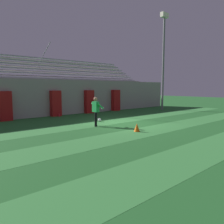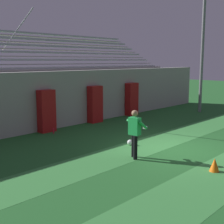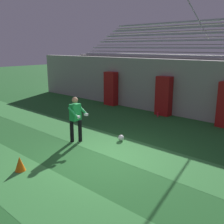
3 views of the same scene
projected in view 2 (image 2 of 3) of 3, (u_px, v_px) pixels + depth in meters
The scene contains 12 objects.
ground_plane at pixel (174, 149), 11.77m from camera, with size 80.00×80.00×0.00m, color #236028.
turf_stripe_far at pixel (151, 144), 12.51m from camera, with size 28.00×1.77×0.01m, color #38843D.
back_wall at pixel (65, 98), 15.93m from camera, with size 24.00×0.60×2.80m, color #999691.
padding_pillar_gate_left at pixel (46, 111), 14.51m from camera, with size 0.78×0.44×1.97m, color maroon.
padding_pillar_gate_right at pixel (95, 104), 16.76m from camera, with size 0.78×0.44×1.97m, color maroon.
padding_pillar_far_right at pixel (132, 99), 18.98m from camera, with size 0.78×0.44×1.97m, color maroon.
bleacher_stand at pixel (36, 93), 17.74m from camera, with size 18.00×4.75×5.83m.
floodlight_pole at pixel (204, 21), 19.46m from camera, with size 0.90×0.36×9.27m.
goalkeeper at pixel (135, 131), 10.57m from camera, with size 0.58×0.61×1.67m.
soccer_ball at pixel (130, 142), 12.33m from camera, with size 0.22×0.22×0.22m, color white.
traffic_cone at pixel (214, 165), 9.38m from camera, with size 0.30×0.30×0.42m, color orange.
water_bottle at pixel (54, 131), 14.31m from camera, with size 0.07×0.07×0.24m, color red.
Camera 2 is at (-9.91, -6.08, 3.31)m, focal length 50.00 mm.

